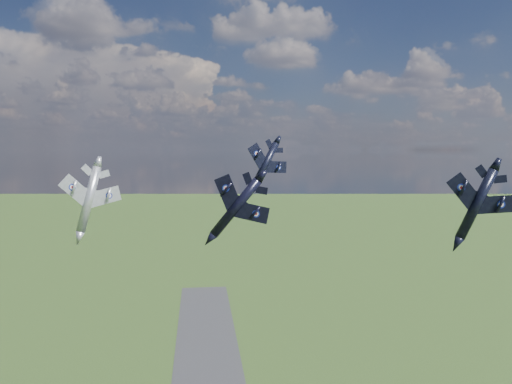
{
  "coord_description": "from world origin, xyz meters",
  "views": [
    {
      "loc": [
        -3.21,
        -65.02,
        87.95
      ],
      "look_at": [
        5.67,
        11.21,
        81.47
      ],
      "focal_mm": 35.0,
      "sensor_mm": 36.0,
      "label": 1
    }
  ],
  "objects_px": {
    "jet_high_navy": "(265,166)",
    "jet_lead_navy": "(236,207)",
    "jet_right_navy": "(477,204)",
    "jet_left_silver": "(89,199)"
  },
  "relations": [
    {
      "from": "jet_right_navy",
      "to": "jet_left_silver",
      "type": "relative_size",
      "value": 0.9
    },
    {
      "from": "jet_lead_navy",
      "to": "jet_right_navy",
      "type": "bearing_deg",
      "value": -10.26
    },
    {
      "from": "jet_high_navy",
      "to": "jet_lead_navy",
      "type": "bearing_deg",
      "value": -127.02
    },
    {
      "from": "jet_right_navy",
      "to": "jet_left_silver",
      "type": "distance_m",
      "value": 56.52
    },
    {
      "from": "jet_lead_navy",
      "to": "jet_right_navy",
      "type": "height_order",
      "value": "jet_right_navy"
    },
    {
      "from": "jet_lead_navy",
      "to": "jet_left_silver",
      "type": "height_order",
      "value": "jet_lead_navy"
    },
    {
      "from": "jet_lead_navy",
      "to": "jet_left_silver",
      "type": "bearing_deg",
      "value": 177.39
    },
    {
      "from": "jet_left_silver",
      "to": "jet_high_navy",
      "type": "bearing_deg",
      "value": -3.16
    },
    {
      "from": "jet_lead_navy",
      "to": "jet_left_silver",
      "type": "distance_m",
      "value": 23.97
    },
    {
      "from": "jet_right_navy",
      "to": "jet_left_silver",
      "type": "bearing_deg",
      "value": 172.49
    }
  ]
}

